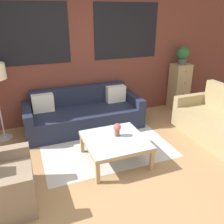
% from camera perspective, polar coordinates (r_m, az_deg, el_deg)
% --- Properties ---
extents(ground_plane, '(16.00, 16.00, 0.00)m').
position_cam_1_polar(ground_plane, '(3.40, 4.90, -17.09)').
color(ground_plane, '#9E754C').
extents(wall_back_brick, '(8.40, 0.09, 2.80)m').
position_cam_1_polar(wall_back_brick, '(4.95, -7.18, 13.93)').
color(wall_back_brick, brown).
rests_on(wall_back_brick, ground_plane).
extents(rug, '(2.17, 1.78, 0.00)m').
position_cam_1_polar(rug, '(4.31, -2.21, -7.32)').
color(rug, '#BCB7B2').
rests_on(rug, ground_plane).
extents(couch_dark, '(2.28, 0.88, 0.78)m').
position_cam_1_polar(couch_dark, '(4.78, -6.79, -0.58)').
color(couch_dark, '#1E2338').
rests_on(couch_dark, ground_plane).
extents(settee_vintage, '(0.80, 1.57, 0.92)m').
position_cam_1_polar(settee_vintage, '(4.75, 24.29, -2.34)').
color(settee_vintage, '#99845B').
rests_on(settee_vintage, ground_plane).
extents(coffee_table, '(0.91, 0.91, 0.39)m').
position_cam_1_polar(coffee_table, '(3.67, 0.71, -7.22)').
color(coffee_table, silver).
rests_on(coffee_table, ground_plane).
extents(drawer_cabinet, '(0.40, 0.38, 1.06)m').
position_cam_1_polar(drawer_cabinet, '(5.90, 15.83, 5.97)').
color(drawer_cabinet, tan).
rests_on(drawer_cabinet, ground_plane).
extents(potted_plant, '(0.28, 0.28, 0.39)m').
position_cam_1_polar(potted_plant, '(5.73, 16.66, 13.09)').
color(potted_plant, '#47474C').
rests_on(potted_plant, drawer_cabinet).
extents(flower_vase, '(0.12, 0.12, 0.21)m').
position_cam_1_polar(flower_vase, '(3.68, 1.25, -4.06)').
color(flower_vase, brown).
rests_on(flower_vase, coffee_table).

